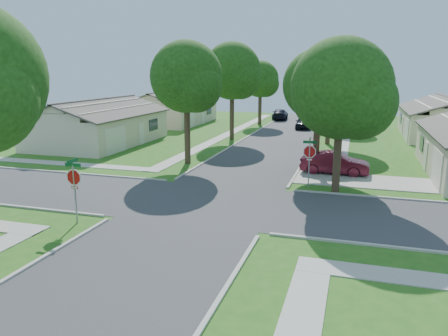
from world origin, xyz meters
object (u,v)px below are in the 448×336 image
object	(u,v)px
tree_w_far	(261,81)
tree_ne_corner	(342,93)
stop_sign_sw	(74,180)
house_nw_near	(100,128)
tree_e_far	(338,77)
stop_sign_ne	(310,154)
car_curb_west	(280,114)
tree_w_near	(187,80)
car_curb_east	(304,122)
tree_e_mid	(331,76)
house_ne_far	(445,123)
tree_e_near	(320,88)
car_driveway	(335,163)
house_nw_far	(172,112)
tree_w_mid	(233,74)

from	to	relation	value
tree_w_far	tree_ne_corner	distance (m)	31.77
stop_sign_sw	house_nw_near	distance (m)	22.71
tree_e_far	stop_sign_ne	bearing A→B (deg)	-90.10
tree_w_far	car_curb_west	xyz separation A→B (m)	(1.45, 6.60, -4.77)
tree_w_near	car_curb_east	distance (m)	23.91
stop_sign_sw	house_nw_near	xyz separation A→B (m)	(-11.29, 19.70, -0.51)
stop_sign_sw	tree_e_mid	distance (m)	27.71
tree_e_mid	tree_w_near	size ratio (longest dim) A/B	1.03
stop_sign_sw	tree_w_far	bearing A→B (deg)	89.93
tree_w_near	house_ne_far	distance (m)	29.10
tree_e_near	tree_w_far	bearing A→B (deg)	110.61
car_curb_east	stop_sign_sw	bearing A→B (deg)	-102.52
car_driveway	house_nw_far	bearing A→B (deg)	45.57
stop_sign_sw	house_nw_far	distance (m)	38.40
tree_w_near	car_curb_west	distance (m)	32.08
stop_sign_ne	tree_w_far	xyz separation A→B (m)	(-9.35, 29.31, 3.48)
house_nw_far	car_curb_west	xyz separation A→B (m)	(12.79, 8.60, -0.78)
tree_e_mid	house_ne_far	xyz separation A→B (m)	(11.23, 7.99, -4.74)
stop_sign_ne	tree_e_mid	distance (m)	16.84
tree_w_near	house_ne_far	size ratio (longest dim) A/B	0.66
stop_sign_sw	house_ne_far	world-z (taller)	house_ne_far
stop_sign_sw	stop_sign_ne	size ratio (longest dim) A/B	1.00
tree_e_mid	house_nw_near	xyz separation A→B (m)	(-20.75, -6.01, -4.74)
tree_ne_corner	house_ne_far	xyz separation A→B (m)	(9.63, 24.79, -4.08)
house_ne_far	house_nw_far	bearing A→B (deg)	174.64
house_nw_near	tree_w_mid	bearing A→B (deg)	27.90
tree_e_near	tree_w_near	bearing A→B (deg)	180.00
tree_e_far	tree_w_far	world-z (taller)	tree_e_far
tree_e_far	tree_w_near	size ratio (longest dim) A/B	0.97
house_nw_far	car_driveway	world-z (taller)	house_nw_far
tree_w_far	tree_ne_corner	size ratio (longest dim) A/B	0.93
stop_sign_sw	car_curb_west	world-z (taller)	stop_sign_sw
tree_w_far	house_nw_near	bearing A→B (deg)	-120.82
house_ne_far	car_driveway	world-z (taller)	house_ne_far
car_curb_west	car_curb_east	bearing A→B (deg)	110.12
car_curb_west	house_nw_far	bearing A→B (deg)	28.10
house_ne_far	house_nw_near	distance (m)	34.91
tree_w_far	car_curb_east	distance (m)	7.92
car_driveway	car_curb_east	world-z (taller)	car_curb_east
tree_w_near	car_curb_east	world-z (taller)	tree_w_near
house_nw_near	stop_sign_sw	bearing A→B (deg)	-60.17
tree_w_far	house_ne_far	distance (m)	21.61
tree_w_mid	tree_w_far	world-z (taller)	tree_w_mid
tree_w_near	car_driveway	distance (m)	11.93
tree_ne_corner	car_curb_west	xyz separation A→B (m)	(-9.56, 36.39, -4.86)
tree_w_mid	house_ne_far	distance (m)	22.68
house_nw_far	car_curb_east	xyz separation A→B (m)	(17.19, -0.44, -0.75)
house_ne_far	tree_e_far	bearing A→B (deg)	155.97
stop_sign_sw	tree_e_far	world-z (taller)	tree_e_far
tree_e_near	car_driveway	distance (m)	5.07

